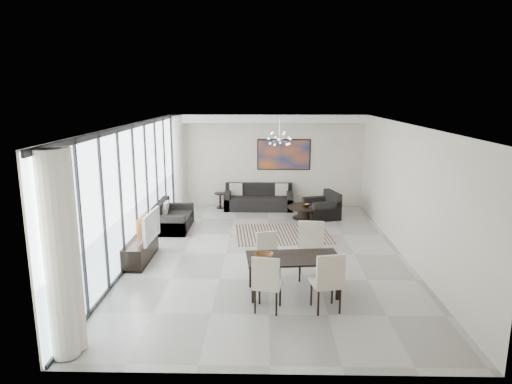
{
  "coord_description": "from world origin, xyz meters",
  "views": [
    {
      "loc": [
        -0.07,
        -9.75,
        3.57
      ],
      "look_at": [
        -0.3,
        0.8,
        1.25
      ],
      "focal_mm": 32.0,
      "sensor_mm": 36.0,
      "label": 1
    }
  ],
  "objects_px": {
    "television": "(147,226)",
    "tv_console": "(141,250)",
    "coffee_table": "(305,212)",
    "dining_table": "(293,262)",
    "sofa_main": "(259,201)"
  },
  "relations": [
    {
      "from": "sofa_main",
      "to": "television",
      "type": "bearing_deg",
      "value": -116.96
    },
    {
      "from": "television",
      "to": "dining_table",
      "type": "xyz_separation_m",
      "value": [
        3.04,
        -1.56,
        -0.17
      ]
    },
    {
      "from": "sofa_main",
      "to": "dining_table",
      "type": "relative_size",
      "value": 1.21
    },
    {
      "from": "coffee_table",
      "to": "dining_table",
      "type": "xyz_separation_m",
      "value": [
        -0.64,
        -5.02,
        0.4
      ]
    },
    {
      "from": "dining_table",
      "to": "coffee_table",
      "type": "bearing_deg",
      "value": 82.7
    },
    {
      "from": "dining_table",
      "to": "sofa_main",
      "type": "bearing_deg",
      "value": 96.69
    },
    {
      "from": "sofa_main",
      "to": "television",
      "type": "height_order",
      "value": "television"
    },
    {
      "from": "television",
      "to": "tv_console",
      "type": "bearing_deg",
      "value": 86.01
    },
    {
      "from": "tv_console",
      "to": "television",
      "type": "bearing_deg",
      "value": -6.27
    },
    {
      "from": "coffee_table",
      "to": "sofa_main",
      "type": "height_order",
      "value": "sofa_main"
    },
    {
      "from": "sofa_main",
      "to": "television",
      "type": "relative_size",
      "value": 1.95
    },
    {
      "from": "coffee_table",
      "to": "dining_table",
      "type": "bearing_deg",
      "value": -97.3
    },
    {
      "from": "coffee_table",
      "to": "dining_table",
      "type": "relative_size",
      "value": 0.59
    },
    {
      "from": "tv_console",
      "to": "dining_table",
      "type": "height_order",
      "value": "dining_table"
    },
    {
      "from": "sofa_main",
      "to": "dining_table",
      "type": "height_order",
      "value": "sofa_main"
    }
  ]
}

